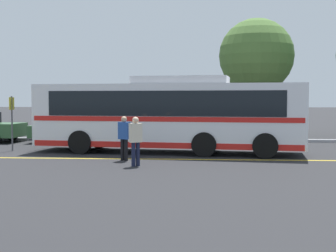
{
  "coord_description": "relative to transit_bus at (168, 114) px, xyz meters",
  "views": [
    {
      "loc": [
        -0.09,
        -20.02,
        2.33
      ],
      "look_at": [
        -1.43,
        0.04,
        1.16
      ],
      "focal_mm": 50.0,
      "sensor_mm": 36.0,
      "label": 1
    }
  ],
  "objects": [
    {
      "name": "ground_plane",
      "position": [
        1.41,
        -0.04,
        -1.69
      ],
      "size": [
        220.0,
        220.0,
        0.0
      ],
      "primitive_type": "plane",
      "color": "#262628"
    },
    {
      "name": "tree_1",
      "position": [
        4.96,
        10.29,
        3.37
      ],
      "size": [
        4.76,
        4.76,
        7.45
      ],
      "color": "#513823",
      "rests_on": "ground_plane"
    },
    {
      "name": "pedestrian_1",
      "position": [
        -0.86,
        -4.11,
        -0.71
      ],
      "size": [
        0.47,
        0.42,
        1.71
      ],
      "rotation": [
        0.0,
        0.0,
        3.73
      ],
      "color": "#191E38",
      "rests_on": "ground_plane"
    },
    {
      "name": "pedestrian_0",
      "position": [
        -1.49,
        -2.71,
        -0.74
      ],
      "size": [
        0.47,
        0.38,
        1.67
      ],
      "rotation": [
        0.0,
        0.0,
        5.82
      ],
      "color": "black",
      "rests_on": "ground_plane"
    },
    {
      "name": "curb_strip",
      "position": [
        -0.01,
        5.36,
        -1.61
      ],
      "size": [
        39.41,
        0.36,
        0.15
      ],
      "primitive_type": "cube",
      "color": "#99999E",
      "rests_on": "ground_plane"
    },
    {
      "name": "transit_bus",
      "position": [
        0.0,
        0.0,
        0.0
      ],
      "size": [
        11.92,
        4.0,
        3.27
      ],
      "rotation": [
        0.0,
        0.0,
        1.44
      ],
      "color": "white",
      "rests_on": "ground_plane"
    },
    {
      "name": "parked_car_1",
      "position": [
        -5.49,
        4.27,
        -0.97
      ],
      "size": [
        4.11,
        2.06,
        1.41
      ],
      "rotation": [
        0.0,
        0.0,
        -1.59
      ],
      "color": "#335B33",
      "rests_on": "ground_plane"
    },
    {
      "name": "bus_stop_sign",
      "position": [
        -7.02,
        0.26,
        -0.14
      ],
      "size": [
        0.08,
        0.4,
        2.45
      ],
      "rotation": [
        0.0,
        0.0,
        1.44
      ],
      "color": "#59595E",
      "rests_on": "ground_plane"
    },
    {
      "name": "lane_strip_0",
      "position": [
        -0.01,
        -2.2,
        -1.68
      ],
      "size": [
        31.41,
        0.2,
        0.01
      ],
      "primitive_type": "cube",
      "rotation": [
        0.0,
        0.0,
        1.57
      ],
      "color": "gold",
      "rests_on": "ground_plane"
    }
  ]
}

